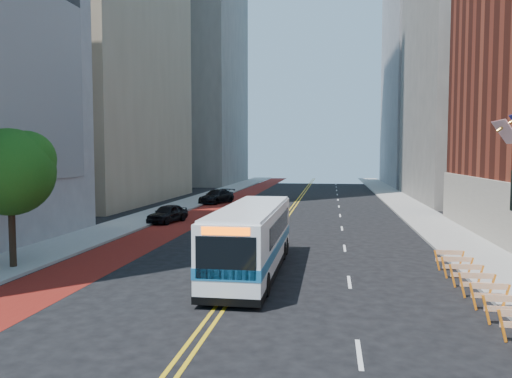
{
  "coord_description": "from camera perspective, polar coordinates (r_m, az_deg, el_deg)",
  "views": [
    {
      "loc": [
        3.98,
        -15.89,
        5.6
      ],
      "look_at": [
        0.35,
        8.0,
        3.91
      ],
      "focal_mm": 35.0,
      "sensor_mm": 36.0,
      "label": 1
    }
  ],
  "objects": [
    {
      "name": "midrise_left_far",
      "position": [
        101.6,
        -8.14,
        19.31
      ],
      "size": [
        20.0,
        26.0,
        65.0
      ],
      "primitive_type": "cube",
      "color": "slate",
      "rests_on": "ground"
    },
    {
      "name": "midrise_right_near",
      "position": [
        68.2,
        25.63,
        15.8
      ],
      "size": [
        18.0,
        26.0,
        40.0
      ],
      "primitive_type": "cube",
      "color": "slate",
      "rests_on": "ground"
    },
    {
      "name": "car_a",
      "position": [
        41.6,
        -10.06,
        -2.77
      ],
      "size": [
        2.67,
        4.66,
        1.49
      ],
      "primitive_type": "imported",
      "rotation": [
        0.0,
        0.0,
        -0.22
      ],
      "color": "black",
      "rests_on": "ground"
    },
    {
      "name": "lane_dashes",
      "position": [
        54.19,
        9.45,
        -1.98
      ],
      "size": [
        0.14,
        98.2,
        0.01
      ],
      "color": "silver",
      "rests_on": "ground"
    },
    {
      "name": "bus_lane_paint",
      "position": [
        47.78,
        -6.08,
        -2.75
      ],
      "size": [
        3.6,
        140.0,
        0.01
      ],
      "primitive_type": "cube",
      "color": "#63110E",
      "rests_on": "ground"
    },
    {
      "name": "car_b",
      "position": [
        46.37,
        1.25,
        -1.95
      ],
      "size": [
        3.32,
        5.14,
        1.6
      ],
      "primitive_type": "imported",
      "rotation": [
        0.0,
        0.0,
        -0.37
      ],
      "color": "black",
      "rests_on": "ground"
    },
    {
      "name": "midrise_right_far",
      "position": [
        98.47,
        21.04,
        16.59
      ],
      "size": [
        20.0,
        28.0,
        55.0
      ],
      "primitive_type": "cube",
      "color": "gray",
      "rests_on": "ground"
    },
    {
      "name": "car_c",
      "position": [
        57.15,
        -4.53,
        -0.85
      ],
      "size": [
        3.8,
        5.79,
        1.56
      ],
      "primitive_type": "imported",
      "rotation": [
        0.0,
        0.0,
        -0.33
      ],
      "color": "black",
      "rests_on": "ground"
    },
    {
      "name": "center_line_inner",
      "position": [
        46.42,
        3.43,
        -2.94
      ],
      "size": [
        0.14,
        140.0,
        0.01
      ],
      "primitive_type": "cube",
      "color": "gold",
      "rests_on": "ground"
    },
    {
      "name": "street_tree",
      "position": [
        26.71,
        -26.14,
        2.11
      ],
      "size": [
        4.2,
        4.2,
        6.7
      ],
      "color": "black",
      "rests_on": "sidewalk_left"
    },
    {
      "name": "construction_barriers",
      "position": [
        20.71,
        24.5,
        -10.13
      ],
      "size": [
        1.42,
        10.91,
        1.0
      ],
      "color": "orange",
      "rests_on": "ground"
    },
    {
      "name": "ground",
      "position": [
        17.31,
        -5.31,
        -14.9
      ],
      "size": [
        160.0,
        160.0,
        0.0
      ],
      "primitive_type": "plane",
      "color": "black",
      "rests_on": "ground"
    },
    {
      "name": "transit_bus",
      "position": [
        23.59,
        -0.44,
        -5.61
      ],
      "size": [
        2.58,
        11.61,
        3.19
      ],
      "rotation": [
        0.0,
        0.0,
        -0.0
      ],
      "color": "white",
      "rests_on": "ground"
    },
    {
      "name": "sidewalk_right",
      "position": [
        46.91,
        18.43,
        -2.97
      ],
      "size": [
        4.0,
        140.0,
        0.15
      ],
      "primitive_type": "cube",
      "color": "gray",
      "rests_on": "ground"
    },
    {
      "name": "sidewalk_left",
      "position": [
        48.91,
        -10.51,
        -2.56
      ],
      "size": [
        4.0,
        140.0,
        0.15
      ],
      "primitive_type": "cube",
      "color": "gray",
      "rests_on": "ground"
    },
    {
      "name": "center_line_outer",
      "position": [
        46.39,
        3.87,
        -2.94
      ],
      "size": [
        0.14,
        140.0,
        0.01
      ],
      "primitive_type": "cube",
      "color": "gold",
      "rests_on": "ground"
    }
  ]
}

